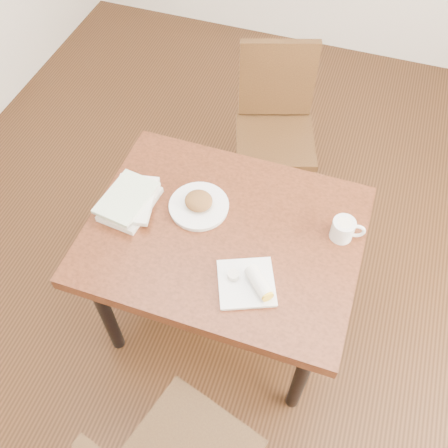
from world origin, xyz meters
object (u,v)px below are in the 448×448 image
(chair_far, at_px, (275,119))
(book_stack, at_px, (130,201))
(plate_burrito, at_px, (250,283))
(plate_scone, at_px, (199,204))
(coffee_mug, at_px, (344,229))
(table, at_px, (224,243))

(chair_far, relative_size, book_stack, 3.28)
(plate_burrito, bearing_deg, plate_scone, 137.41)
(chair_far, distance_m, coffee_mug, 0.96)
(plate_scone, relative_size, book_stack, 0.86)
(coffee_mug, bearing_deg, table, -164.07)
(table, xyz_separation_m, book_stack, (-0.41, -0.00, 0.12))
(plate_scone, distance_m, plate_burrito, 0.42)
(plate_scone, bearing_deg, chair_far, 82.15)
(table, relative_size, chair_far, 1.15)
(chair_far, height_order, plate_burrito, chair_far)
(coffee_mug, height_order, book_stack, coffee_mug)
(chair_far, relative_size, coffee_mug, 7.02)
(table, xyz_separation_m, coffee_mug, (0.46, 0.13, 0.13))
(table, distance_m, coffee_mug, 0.49)
(plate_burrito, bearing_deg, table, 130.01)
(chair_far, relative_size, plate_scone, 3.80)
(table, xyz_separation_m, plate_burrito, (0.17, -0.21, 0.11))
(plate_burrito, bearing_deg, chair_far, 99.68)
(plate_scone, distance_m, book_stack, 0.29)
(table, bearing_deg, book_stack, -179.74)
(coffee_mug, bearing_deg, book_stack, -171.35)
(plate_scone, xyz_separation_m, plate_burrito, (0.31, -0.28, -0.00))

